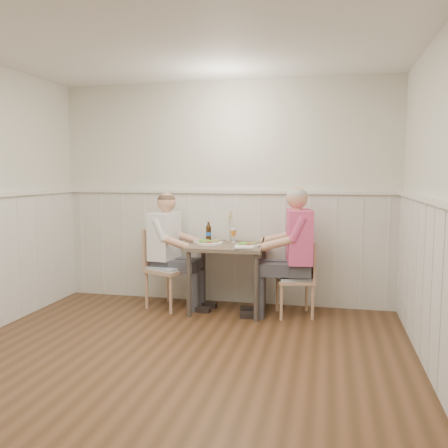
% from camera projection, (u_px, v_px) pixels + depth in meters
% --- Properties ---
extents(ground_plane, '(4.50, 4.50, 0.00)m').
position_uv_depth(ground_plane, '(160.00, 378.00, 3.55)').
color(ground_plane, '#452C17').
extents(room_shell, '(4.04, 4.54, 2.60)m').
position_uv_depth(room_shell, '(157.00, 175.00, 3.39)').
color(room_shell, silver).
rests_on(room_shell, ground).
extents(wainscot, '(4.00, 4.49, 1.34)m').
position_uv_depth(wainscot, '(186.00, 270.00, 4.14)').
color(wainscot, beige).
rests_on(wainscot, ground).
extents(dining_table, '(0.83, 0.70, 0.75)m').
position_uv_depth(dining_table, '(228.00, 254.00, 5.24)').
color(dining_table, brown).
rests_on(dining_table, ground).
extents(chair_right, '(0.46, 0.46, 0.81)m').
position_uv_depth(chair_right, '(299.00, 275.00, 5.09)').
color(chair_right, '#A47956').
rests_on(chair_right, ground).
extents(chair_left, '(0.56, 0.56, 0.91)m').
position_uv_depth(chair_left, '(165.00, 265.00, 5.43)').
color(chair_left, '#A47956').
rests_on(chair_left, ground).
extents(man_in_pink, '(0.70, 0.49, 1.41)m').
position_uv_depth(man_in_pink, '(295.00, 262.00, 5.06)').
color(man_in_pink, '#3F3F47').
rests_on(man_in_pink, ground).
extents(diner_cream, '(0.65, 0.45, 1.34)m').
position_uv_depth(diner_cream, '(168.00, 258.00, 5.45)').
color(diner_cream, '#3F3F47').
rests_on(diner_cream, ground).
extents(plate_man, '(0.28, 0.28, 0.07)m').
position_uv_depth(plate_man, '(247.00, 244.00, 5.13)').
color(plate_man, white).
rests_on(plate_man, dining_table).
extents(plate_diner, '(0.31, 0.31, 0.08)m').
position_uv_depth(plate_diner, '(208.00, 242.00, 5.28)').
color(plate_diner, white).
rests_on(plate_diner, dining_table).
extents(beer_glass_a, '(0.07, 0.07, 0.16)m').
position_uv_depth(beer_glass_a, '(234.00, 233.00, 5.40)').
color(beer_glass_a, silver).
rests_on(beer_glass_a, dining_table).
extents(beer_glass_b, '(0.07, 0.07, 0.17)m').
position_uv_depth(beer_glass_b, '(233.00, 233.00, 5.37)').
color(beer_glass_b, silver).
rests_on(beer_glass_b, dining_table).
extents(beer_bottle, '(0.06, 0.06, 0.22)m').
position_uv_depth(beer_bottle, '(209.00, 233.00, 5.49)').
color(beer_bottle, black).
rests_on(beer_bottle, dining_table).
extents(rolled_napkin, '(0.20, 0.08, 0.04)m').
position_uv_depth(rolled_napkin, '(244.00, 248.00, 4.88)').
color(rolled_napkin, white).
rests_on(rolled_napkin, dining_table).
extents(grass_vase, '(0.04, 0.04, 0.37)m').
position_uv_depth(grass_vase, '(229.00, 227.00, 5.49)').
color(grass_vase, silver).
rests_on(grass_vase, dining_table).
extents(gingham_mat, '(0.29, 0.24, 0.01)m').
position_uv_depth(gingham_mat, '(205.00, 241.00, 5.48)').
color(gingham_mat, '#5D78A2').
rests_on(gingham_mat, dining_table).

